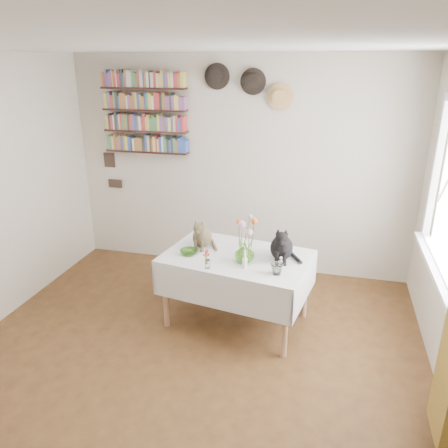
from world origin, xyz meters
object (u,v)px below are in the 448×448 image
(black_cat, at_px, (282,241))
(bookshelf_unit, at_px, (145,113))
(flower_vase, at_px, (245,253))
(tabby_cat, at_px, (202,232))
(dining_table, at_px, (237,272))

(black_cat, height_order, bookshelf_unit, bookshelf_unit)
(flower_vase, xyz_separation_m, bookshelf_unit, (-1.46, 1.29, 1.04))
(flower_vase, bearing_deg, bookshelf_unit, 138.49)
(flower_vase, distance_m, bookshelf_unit, 2.21)
(tabby_cat, height_order, bookshelf_unit, bookshelf_unit)
(tabby_cat, xyz_separation_m, flower_vase, (0.47, -0.26, -0.06))
(black_cat, xyz_separation_m, flower_vase, (-0.31, -0.16, -0.08))
(tabby_cat, distance_m, bookshelf_unit, 1.73)
(tabby_cat, bearing_deg, black_cat, -6.89)
(dining_table, xyz_separation_m, black_cat, (0.41, 0.03, 0.34))
(dining_table, height_order, tabby_cat, tabby_cat)
(tabby_cat, relative_size, black_cat, 0.90)
(black_cat, relative_size, bookshelf_unit, 0.34)
(flower_vase, height_order, bookshelf_unit, bookshelf_unit)
(dining_table, height_order, bookshelf_unit, bookshelf_unit)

